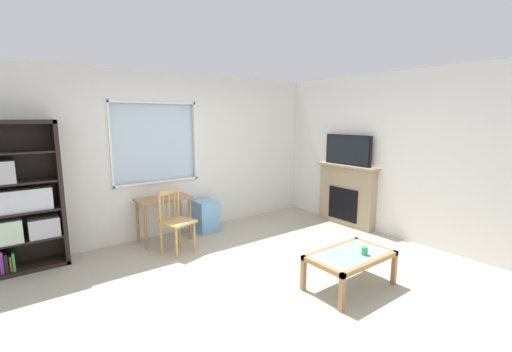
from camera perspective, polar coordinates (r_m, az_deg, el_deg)
The scene contains 11 objects.
ground at distance 4.30m, azimuth -0.50°, elevation -17.01°, with size 6.44×5.44×0.02m, color #B2A893.
wall_back_with_window at distance 5.82m, azimuth -13.41°, elevation 3.34°, with size 5.44×0.15×2.64m.
wall_right at distance 5.96m, azimuth 21.53°, elevation 3.28°, with size 0.12×4.64×2.64m, color silver.
bookshelf at distance 5.18m, azimuth -35.12°, elevation -3.82°, with size 0.90×0.38×1.91m.
desk_under_window at distance 5.49m, azimuth -15.31°, elevation -4.83°, with size 0.81×0.46×0.70m.
wooden_chair at distance 5.05m, azimuth -13.38°, elevation -7.34°, with size 0.52×0.51×0.90m.
plastic_drawer_unit at distance 5.92m, azimuth -8.50°, elevation -6.60°, with size 0.35×0.40×0.53m, color #72ADDB.
fireplace at distance 6.35m, azimuth 14.97°, elevation -3.06°, with size 0.26×1.23×1.10m.
tv at distance 6.21m, azimuth 15.20°, elevation 4.25°, with size 0.06×0.95×0.53m.
coffee_table at distance 4.11m, azimuth 15.57°, elevation -13.21°, with size 0.99×0.59×0.41m.
sippy_cup at distance 4.08m, azimuth 17.81°, elevation -11.90°, with size 0.07×0.07×0.09m, color #33B770.
Camera 1 is at (-2.28, -3.08, 1.93)m, focal length 23.76 mm.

